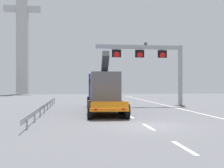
# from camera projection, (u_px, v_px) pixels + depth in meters

# --- Properties ---
(ground) EXTENTS (112.00, 112.00, 0.00)m
(ground) POSITION_uv_depth(u_px,v_px,m) (150.00, 126.00, 17.60)
(ground) COLOR #5B5B60
(lane_markings) EXTENTS (0.20, 64.88, 0.01)m
(lane_markings) POSITION_uv_depth(u_px,v_px,m) (105.00, 101.00, 42.51)
(lane_markings) COLOR silver
(lane_markings) RESTS_ON ground
(edge_line_right) EXTENTS (0.20, 63.00, 0.01)m
(edge_line_right) POSITION_uv_depth(u_px,v_px,m) (179.00, 108.00, 30.29)
(edge_line_right) COLOR silver
(edge_line_right) RESTS_ON ground
(overhead_lane_gantry) EXTENTS (10.43, 0.90, 7.36)m
(overhead_lane_gantry) POSITION_uv_depth(u_px,v_px,m) (152.00, 58.00, 33.89)
(overhead_lane_gantry) COLOR #9EA0A5
(overhead_lane_gantry) RESTS_ON ground
(heavy_haul_truck_orange) EXTENTS (3.42, 14.13, 5.30)m
(heavy_haul_truck_orange) POSITION_uv_depth(u_px,v_px,m) (103.00, 90.00, 28.44)
(heavy_haul_truck_orange) COLOR orange
(heavy_haul_truck_orange) RESTS_ON ground
(guardrail_left) EXTENTS (0.13, 24.88, 0.76)m
(guardrail_left) POSITION_uv_depth(u_px,v_px,m) (46.00, 105.00, 27.04)
(guardrail_left) COLOR #999EA3
(guardrail_left) RESTS_ON ground
(bridge_pylon_distant) EXTENTS (9.00, 2.00, 34.65)m
(bridge_pylon_distant) POSITION_uv_depth(u_px,v_px,m) (22.00, 24.00, 73.53)
(bridge_pylon_distant) COLOR #B7B7B2
(bridge_pylon_distant) RESTS_ON ground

